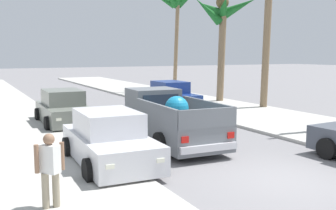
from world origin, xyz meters
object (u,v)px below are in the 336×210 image
(palm_tree_left_fore, at_px, (223,18))
(pedestrian, at_px, (50,168))
(pickup_truck, at_px, (168,121))
(car_left_mid, at_px, (109,141))
(palm_tree_left_mid, at_px, (175,4))
(car_right_mid, at_px, (63,109))
(car_left_near, at_px, (171,96))

(palm_tree_left_fore, relative_size, pedestrian, 4.16)
(pickup_truck, height_order, pedestrian, pickup_truck)
(car_left_mid, distance_m, palm_tree_left_mid, 21.81)
(car_right_mid, distance_m, palm_tree_left_fore, 12.12)
(car_left_mid, height_order, car_right_mid, same)
(car_right_mid, bearing_deg, car_left_mid, -92.44)
(car_left_near, xyz_separation_m, pedestrian, (-8.97, -12.17, 0.20))
(palm_tree_left_mid, height_order, pedestrian, palm_tree_left_mid)
(car_left_mid, distance_m, palm_tree_left_fore, 15.78)
(pickup_truck, bearing_deg, car_left_near, 61.89)
(car_left_near, height_order, car_right_mid, same)
(palm_tree_left_fore, bearing_deg, car_left_near, -168.41)
(palm_tree_left_mid, bearing_deg, pickup_truck, -118.98)
(car_left_mid, relative_size, palm_tree_left_mid, 0.53)
(pickup_truck, relative_size, palm_tree_left_fore, 0.80)
(car_right_mid, relative_size, palm_tree_left_mid, 0.53)
(car_left_mid, xyz_separation_m, palm_tree_left_fore, (11.00, 10.35, 4.57))
(car_left_mid, bearing_deg, car_left_near, 54.11)
(car_left_mid, bearing_deg, pedestrian, -128.21)
(car_left_near, height_order, car_left_mid, same)
(car_right_mid, relative_size, palm_tree_left_fore, 0.65)
(palm_tree_left_fore, bearing_deg, pedestrian, -135.18)
(car_left_mid, height_order, palm_tree_left_fore, palm_tree_left_fore)
(car_left_mid, relative_size, palm_tree_left_fore, 0.65)
(car_left_mid, bearing_deg, car_right_mid, 87.56)
(car_right_mid, xyz_separation_m, palm_tree_left_mid, (11.16, 10.54, 6.18))
(car_left_mid, xyz_separation_m, pedestrian, (-2.10, -2.66, 0.20))
(car_left_mid, height_order, pedestrian, pedestrian)
(car_left_mid, xyz_separation_m, palm_tree_left_mid, (11.46, 17.50, 6.18))
(pickup_truck, distance_m, car_left_mid, 3.25)
(car_left_near, xyz_separation_m, car_right_mid, (-6.58, -2.55, 0.00))
(car_left_mid, distance_m, car_right_mid, 6.96)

